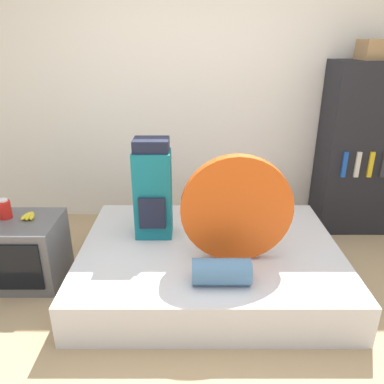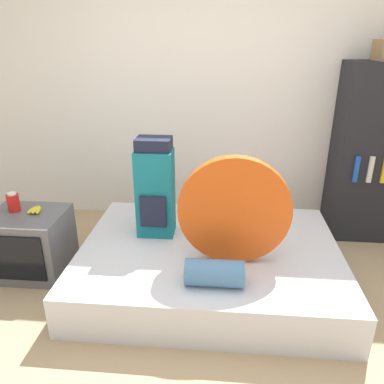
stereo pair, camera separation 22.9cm
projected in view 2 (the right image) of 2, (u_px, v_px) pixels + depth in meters
The scene contains 10 objects.
ground_plane at pixel (197, 340), 2.43m from camera, with size 16.00×16.00×0.00m, color tan.
wall_back at pixel (212, 95), 3.68m from camera, with size 8.00×0.05×2.60m.
bed at pixel (209, 263), 2.98m from camera, with size 2.00×1.50×0.32m.
backpack at pixel (155, 189), 2.97m from camera, with size 0.29×0.25×0.80m.
tent_bag at pixel (234, 211), 2.59m from camera, with size 0.79×0.08×0.79m.
sleeping_roll at pixel (214, 273), 2.43m from camera, with size 0.39×0.18×0.18m.
television at pixel (30, 243), 3.06m from camera, with size 0.59×0.51×0.52m.
canister at pixel (13, 202), 3.00m from camera, with size 0.09×0.09×0.16m.
banana_bunch at pixel (36, 210), 3.00m from camera, with size 0.11×0.14×0.04m.
bookshelf at pixel (377, 154), 3.47m from camera, with size 0.75×0.46×1.64m.
Camera 2 is at (0.14, -1.87, 1.82)m, focal length 35.00 mm.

